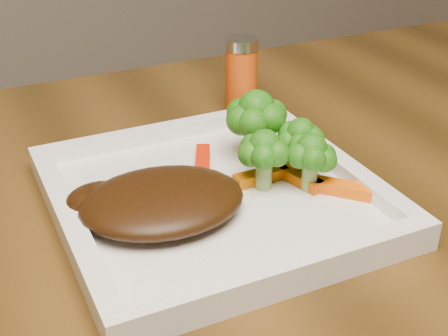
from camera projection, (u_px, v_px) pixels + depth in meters
name	position (u px, v px, depth m)	size (l,w,h in m)	color
plate	(214.00, 201.00, 0.55)	(0.27, 0.27, 0.01)	white
steak	(162.00, 201.00, 0.51)	(0.14, 0.11, 0.03)	#361C08
broccoli_0	(256.00, 126.00, 0.59)	(0.07, 0.07, 0.07)	#3A6F12
broccoli_1	(300.00, 139.00, 0.57)	(0.05, 0.05, 0.06)	#216A11
broccoli_2	(311.00, 160.00, 0.54)	(0.05, 0.05, 0.06)	#156911
broccoli_3	(264.00, 157.00, 0.55)	(0.05, 0.05, 0.06)	#2E7213
carrot_1	(340.00, 188.00, 0.55)	(0.06, 0.02, 0.01)	#F45D03
carrot_3	(289.00, 147.00, 0.62)	(0.06, 0.02, 0.01)	#FF1804
carrot_4	(203.00, 160.00, 0.59)	(0.05, 0.01, 0.01)	red
carrot_5	(299.00, 178.00, 0.56)	(0.05, 0.01, 0.01)	#DE5503
carrot_6	(261.00, 176.00, 0.57)	(0.05, 0.01, 0.01)	#CA5F03
spice_shaker	(242.00, 78.00, 0.71)	(0.04, 0.04, 0.09)	#CD460B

